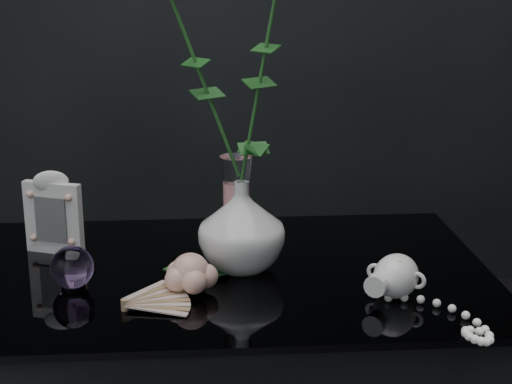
{
  "coord_description": "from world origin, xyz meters",
  "views": [
    {
      "loc": [
        0.02,
        -1.22,
        1.28
      ],
      "look_at": [
        0.11,
        -0.01,
        0.92
      ],
      "focal_mm": 55.0,
      "sensor_mm": 36.0,
      "label": 1
    }
  ],
  "objects_px": {
    "picture_frame": "(53,212)",
    "wine_glass": "(236,208)",
    "vase": "(242,226)",
    "loose_rose": "(190,273)",
    "pearl_jar": "(396,274)",
    "paperweight": "(72,267)"
  },
  "relations": [
    {
      "from": "loose_rose",
      "to": "pearl_jar",
      "type": "height_order",
      "value": "pearl_jar"
    },
    {
      "from": "wine_glass",
      "to": "loose_rose",
      "type": "xyz_separation_m",
      "value": [
        -0.08,
        -0.14,
        -0.06
      ]
    },
    {
      "from": "paperweight",
      "to": "loose_rose",
      "type": "height_order",
      "value": "paperweight"
    },
    {
      "from": "picture_frame",
      "to": "pearl_jar",
      "type": "relative_size",
      "value": 0.61
    },
    {
      "from": "loose_rose",
      "to": "pearl_jar",
      "type": "bearing_deg",
      "value": -3.0
    },
    {
      "from": "loose_rose",
      "to": "picture_frame",
      "type": "bearing_deg",
      "value": 145.42
    },
    {
      "from": "vase",
      "to": "wine_glass",
      "type": "xyz_separation_m",
      "value": [
        -0.01,
        0.05,
        0.02
      ]
    },
    {
      "from": "picture_frame",
      "to": "paperweight",
      "type": "xyz_separation_m",
      "value": [
        0.06,
        -0.17,
        -0.04
      ]
    },
    {
      "from": "pearl_jar",
      "to": "wine_glass",
      "type": "bearing_deg",
      "value": 177.53
    },
    {
      "from": "picture_frame",
      "to": "loose_rose",
      "type": "height_order",
      "value": "picture_frame"
    },
    {
      "from": "paperweight",
      "to": "wine_glass",
      "type": "bearing_deg",
      "value": 22.5
    },
    {
      "from": "wine_glass",
      "to": "pearl_jar",
      "type": "xyz_separation_m",
      "value": [
        0.25,
        -0.18,
        -0.06
      ]
    },
    {
      "from": "picture_frame",
      "to": "pearl_jar",
      "type": "height_order",
      "value": "picture_frame"
    },
    {
      "from": "wine_glass",
      "to": "picture_frame",
      "type": "bearing_deg",
      "value": 170.88
    },
    {
      "from": "vase",
      "to": "loose_rose",
      "type": "distance_m",
      "value": 0.14
    },
    {
      "from": "paperweight",
      "to": "loose_rose",
      "type": "distance_m",
      "value": 0.2
    },
    {
      "from": "vase",
      "to": "pearl_jar",
      "type": "xyz_separation_m",
      "value": [
        0.24,
        -0.13,
        -0.04
      ]
    },
    {
      "from": "picture_frame",
      "to": "loose_rose",
      "type": "xyz_separation_m",
      "value": [
        0.25,
        -0.2,
        -0.05
      ]
    },
    {
      "from": "vase",
      "to": "loose_rose",
      "type": "relative_size",
      "value": 0.82
    },
    {
      "from": "wine_glass",
      "to": "paperweight",
      "type": "distance_m",
      "value": 0.3
    },
    {
      "from": "picture_frame",
      "to": "wine_glass",
      "type": "bearing_deg",
      "value": 11.75
    },
    {
      "from": "wine_glass",
      "to": "picture_frame",
      "type": "xyz_separation_m",
      "value": [
        -0.33,
        0.05,
        -0.02
      ]
    }
  ]
}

